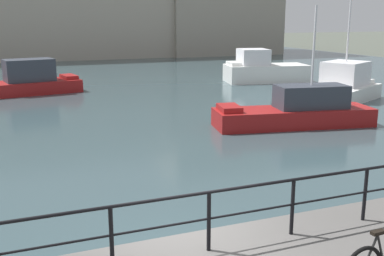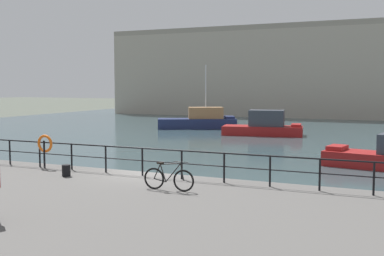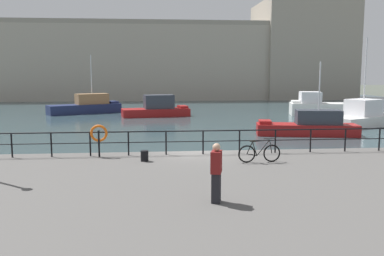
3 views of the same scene
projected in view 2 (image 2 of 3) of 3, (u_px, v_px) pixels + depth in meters
ground_plane at (149, 194)px, 19.07m from camera, size 240.00×240.00×0.00m
water_basin at (298, 130)px, 46.63m from camera, size 80.00×60.00×0.01m
quay_promenade at (34, 227)px, 13.10m from camera, size 56.00×13.00×0.88m
harbor_building at (379, 69)px, 63.69m from camera, size 62.21×13.85×16.18m
moored_red_daysailer at (200, 121)px, 47.87m from camera, size 7.94×5.45×6.34m
moored_cabin_cruiser at (264, 126)px, 41.36m from camera, size 7.11×3.50×2.18m
quay_railing at (162, 158)px, 17.85m from camera, size 21.55×0.07×1.08m
parked_bicycle at (169, 179)px, 15.62m from camera, size 1.77×0.15×0.98m
mooring_bollard at (66, 170)px, 18.09m from camera, size 0.32×0.32×0.44m
life_ring_stand at (45, 145)px, 19.85m from camera, size 0.75×0.16×1.40m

